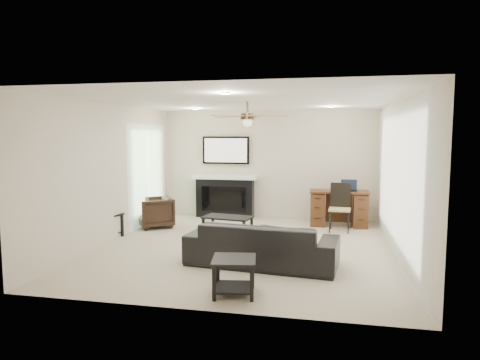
# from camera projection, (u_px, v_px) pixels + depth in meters

# --- Properties ---
(room_shell) EXTENTS (5.50, 5.54, 2.52)m
(room_shell) POSITION_uv_depth(u_px,v_px,m) (258.00, 150.00, 7.28)
(room_shell) COLOR #BBAB97
(room_shell) RESTS_ON ground
(sofa) EXTENTS (2.31, 1.10, 0.65)m
(sofa) POSITION_uv_depth(u_px,v_px,m) (262.00, 244.00, 6.37)
(sofa) COLOR black
(sofa) RESTS_ON ground
(armchair) EXTENTS (0.96, 0.95, 0.63)m
(armchair) POSITION_uv_depth(u_px,v_px,m) (155.00, 212.00, 8.98)
(armchair) COLOR black
(armchair) RESTS_ON ground
(coffee_table) EXTENTS (0.97, 0.64, 0.40)m
(coffee_table) POSITION_uv_depth(u_px,v_px,m) (228.00, 227.00, 8.12)
(coffee_table) COLOR black
(coffee_table) RESTS_ON ground
(end_table_near) EXTENTS (0.59, 0.59, 0.45)m
(end_table_near) POSITION_uv_depth(u_px,v_px,m) (234.00, 276.00, 5.19)
(end_table_near) COLOR black
(end_table_near) RESTS_ON ground
(end_table_left) EXTENTS (0.60, 0.60, 0.45)m
(end_table_left) POSITION_uv_depth(u_px,v_px,m) (106.00, 226.00, 8.08)
(end_table_left) COLOR black
(end_table_left) RESTS_ON ground
(fireplace_unit) EXTENTS (1.52, 0.34, 1.91)m
(fireplace_unit) POSITION_uv_depth(u_px,v_px,m) (225.00, 177.00, 10.03)
(fireplace_unit) COLOR black
(fireplace_unit) RESTS_ON ground
(desk) EXTENTS (1.22, 0.56, 0.76)m
(desk) POSITION_uv_depth(u_px,v_px,m) (339.00, 208.00, 9.11)
(desk) COLOR #3B1A0E
(desk) RESTS_ON ground
(desk_chair) EXTENTS (0.45, 0.47, 0.97)m
(desk_chair) POSITION_uv_depth(u_px,v_px,m) (340.00, 208.00, 8.56)
(desk_chair) COLOR black
(desk_chair) RESTS_ON ground
(laptop) EXTENTS (0.33, 0.24, 0.23)m
(laptop) POSITION_uv_depth(u_px,v_px,m) (349.00, 186.00, 9.00)
(laptop) COLOR black
(laptop) RESTS_ON desk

